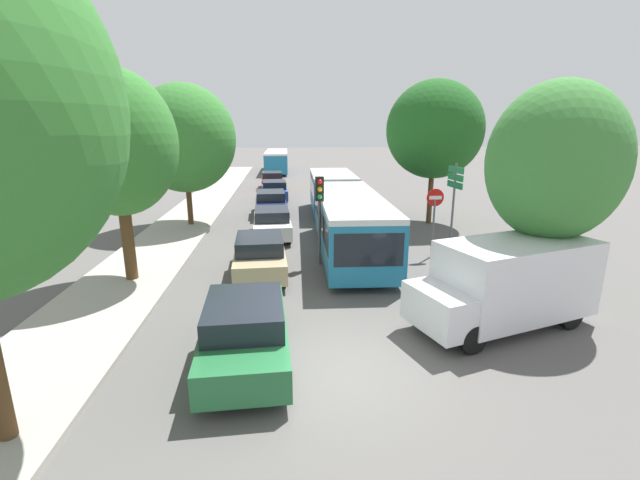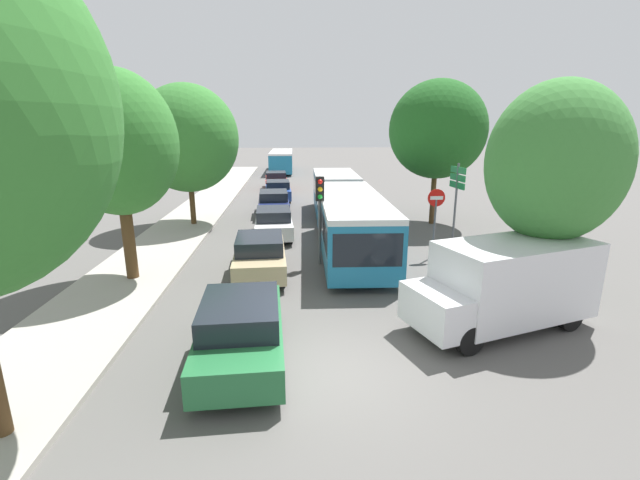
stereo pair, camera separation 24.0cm
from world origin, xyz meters
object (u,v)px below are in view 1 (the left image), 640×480
articulated_bus (341,205)px  tree_left_far (186,141)px  city_bus_rear (277,160)px  queued_car_white (272,223)px  white_van (508,281)px  queued_car_navy (271,203)px  queued_car_blue (274,191)px  traffic_light (320,201)px  no_entry_sign (434,212)px  tree_left_mid (116,148)px  queued_car_green (245,330)px  direction_sign_post (455,186)px  tree_right_near (555,163)px  queued_car_red (272,180)px  tree_right_mid (434,132)px  queued_car_tan (260,255)px

articulated_bus → tree_left_far: (-7.74, 2.10, 3.03)m
city_bus_rear → queued_car_white: 30.54m
white_van → tree_left_far: (-10.78, 12.62, 3.21)m
white_van → queued_car_navy: bearing=-84.6°
queued_car_blue → traffic_light: traffic_light is taller
tree_left_far → no_entry_sign: bearing=-30.5°
city_bus_rear → tree_left_mid: tree_left_mid is taller
queued_car_green → direction_sign_post: size_ratio=1.22×
articulated_bus → queued_car_white: size_ratio=4.04×
queued_car_blue → no_entry_sign: bearing=-157.8°
no_entry_sign → tree_left_mid: 11.77m
queued_car_blue → tree_right_near: (8.06, -19.48, 3.52)m
city_bus_rear → tree_left_far: bearing=172.0°
queued_car_green → no_entry_sign: bearing=-45.6°
white_van → tree_right_near: (1.54, 1.06, 3.00)m
queued_car_red → tree_right_mid: 17.22m
city_bus_rear → queued_car_red: bearing=179.5°
queued_car_blue → tree_right_mid: tree_right_mid is taller
tree_right_near → tree_right_mid: 11.35m
city_bus_rear → queued_car_tan: 35.90m
city_bus_rear → tree_left_far: (-4.20, -27.93, 3.07)m
tree_right_mid → white_van: bearing=-99.6°
articulated_bus → queued_car_navy: size_ratio=3.91×
tree_right_mid → city_bus_rear: bearing=107.1°
white_van → tree_right_mid: 13.08m
queued_car_red → tree_left_far: 14.92m
direction_sign_post → queued_car_navy: bearing=-42.8°
queued_car_tan → queued_car_green: bearing=177.0°
queued_car_tan → tree_left_far: size_ratio=0.58×
no_entry_sign → traffic_light: bearing=-83.4°
queued_car_tan → queued_car_blue: queued_car_tan is taller
queued_car_green → tree_right_mid: bearing=-35.8°
queued_car_red → tree_left_far: bearing=161.4°
queued_car_blue → tree_left_far: bearing=149.1°
queued_car_tan → direction_sign_post: size_ratio=1.17×
queued_car_tan → articulated_bus: bearing=-35.1°
direction_sign_post → tree_left_far: size_ratio=0.49×
articulated_bus → queued_car_red: articulated_bus is taller
queued_car_white → no_entry_sign: (6.58, -3.84, 1.16)m
city_bus_rear → queued_car_red: (-0.24, -14.03, -0.65)m
queued_car_tan → traffic_light: (2.23, 0.99, 1.77)m
queued_car_navy → tree_left_mid: 12.59m
queued_car_navy → tree_left_mid: size_ratio=0.61×
white_van → no_entry_sign: 6.22m
tree_right_mid → no_entry_sign: bearing=-107.7°
city_bus_rear → white_van: (6.58, -40.55, -0.14)m
tree_left_mid → queued_car_green: bearing=-51.8°
city_bus_rear → traffic_light: 34.98m
no_entry_sign → tree_right_mid: bearing=162.3°
city_bus_rear → tree_left_mid: (-4.60, -36.25, 3.17)m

